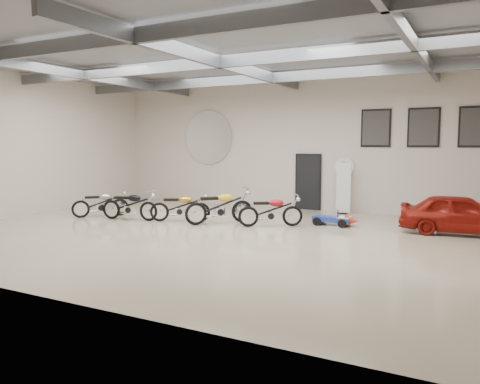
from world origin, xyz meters
The scene contains 19 objects.
floor centered at (0.00, 0.00, 0.00)m, with size 16.00×12.00×0.01m, color #BDAF90.
ceiling centered at (0.00, 0.00, 5.00)m, with size 16.00×12.00×0.01m, color slate.
back_wall centered at (0.00, 6.00, 2.50)m, with size 16.00×0.02×5.00m, color beige.
left_wall centered at (-8.00, 0.00, 2.50)m, with size 0.02×12.00×5.00m, color beige.
ceiling_beams centered at (0.00, 0.00, 4.75)m, with size 15.80×11.80×0.32m, color slate, non-canonical shape.
door centered at (0.50, 5.95, 1.05)m, with size 0.92×0.08×2.10m, color black.
logo_plaque centered at (-4.00, 5.95, 2.80)m, with size 2.30×0.06×1.16m, color silver, non-canonical shape.
poster_left centered at (3.00, 5.96, 3.10)m, with size 1.05×0.08×1.35m, color black, non-canonical shape.
poster_mid centered at (4.60, 5.96, 3.10)m, with size 1.05×0.08×1.35m, color black, non-canonical shape.
poster_right centered at (6.20, 5.96, 3.10)m, with size 1.05×0.08×1.35m, color black, non-canonical shape.
oil_sign centered at (1.90, 5.95, 1.70)m, with size 0.72×0.10×0.72m, color white, non-canonical shape.
banner_stand centered at (2.00, 5.50, 0.94)m, with size 0.51×0.20×1.87m, color white, non-canonical shape.
motorcycle_silver centered at (-5.32, 0.86, 0.49)m, with size 1.88×0.58×0.98m, color silver, non-canonical shape.
motorcycle_black centered at (-3.96, 0.80, 0.52)m, with size 2.00×0.62×1.04m, color silver, non-canonical shape.
motorcycle_gold centered at (-2.30, 1.34, 0.50)m, with size 1.93×0.60×1.01m, color silver, non-canonical shape.
motorcycle_yellow centered at (-0.94, 1.57, 0.58)m, with size 2.22×0.69×1.15m, color silver, non-canonical shape.
motorcycle_red centered at (0.72, 1.85, 0.51)m, with size 1.96×0.61×1.02m, color silver, non-canonical shape.
go_kart centered at (2.47, 2.94, 0.26)m, with size 1.44×0.65×0.52m, color navy, non-canonical shape.
vintage_car centered at (6.00, 3.24, 0.57)m, with size 3.34×1.35×1.14m, color maroon.
Camera 1 is at (6.47, -11.22, 2.57)m, focal length 35.00 mm.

